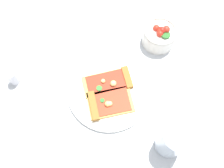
# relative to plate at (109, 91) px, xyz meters

# --- Properties ---
(ground_plane) EXTENTS (2.40, 2.40, 0.00)m
(ground_plane) POSITION_rel_plate_xyz_m (0.01, 0.01, -0.01)
(ground_plane) COLOR silver
(ground_plane) RESTS_ON ground
(plate) EXTENTS (0.26, 0.26, 0.01)m
(plate) POSITION_rel_plate_xyz_m (0.00, 0.00, 0.00)
(plate) COLOR silver
(plate) RESTS_ON ground_plane
(pizza_slice_near) EXTENTS (0.16, 0.13, 0.03)m
(pizza_slice_near) POSITION_rel_plate_xyz_m (-0.00, 0.03, 0.01)
(pizza_slice_near) COLOR #E5B256
(pizza_slice_near) RESTS_ON plate
(pizza_slice_far) EXTENTS (0.16, 0.14, 0.02)m
(pizza_slice_far) POSITION_rel_plate_xyz_m (0.01, -0.04, 0.01)
(pizza_slice_far) COLOR #E5B256
(pizza_slice_far) RESTS_ON plate
(salad_bowl) EXTENTS (0.11, 0.11, 0.08)m
(salad_bowl) POSITION_rel_plate_xyz_m (0.11, 0.22, 0.03)
(salad_bowl) COLOR white
(salad_bowl) RESTS_ON ground_plane
(soda_glass) EXTENTS (0.08, 0.08, 0.13)m
(soda_glass) POSITION_rel_plate_xyz_m (0.21, -0.11, 0.06)
(soda_glass) COLOR silver
(soda_glass) RESTS_ON ground_plane
(pepper_shaker) EXTENTS (0.03, 0.03, 0.07)m
(pepper_shaker) POSITION_rel_plate_xyz_m (-0.30, -0.04, 0.03)
(pepper_shaker) COLOR silver
(pepper_shaker) RESTS_ON ground_plane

